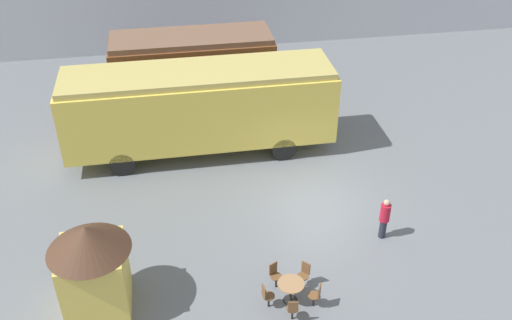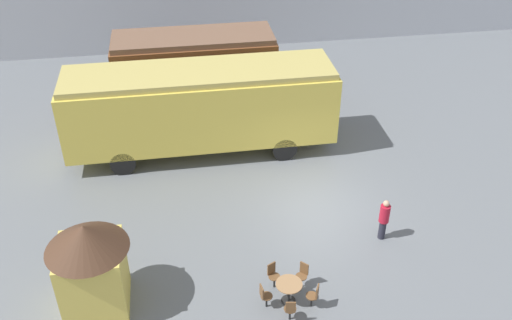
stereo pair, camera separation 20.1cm
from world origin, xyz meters
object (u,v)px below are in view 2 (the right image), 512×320
at_px(passenger_coach_wooden, 195,65).
at_px(passenger_coach_vintage, 201,105).
at_px(visitor_person, 384,218).
at_px(ticket_kiosk, 91,262).
at_px(cafe_table_near, 289,288).
at_px(cafe_chair_0, 303,273).

height_order(passenger_coach_wooden, passenger_coach_vintage, passenger_coach_vintage).
distance_m(passenger_coach_wooden, visitor_person, 11.72).
bearing_deg(ticket_kiosk, passenger_coach_wooden, 72.15).
xyz_separation_m(passenger_coach_wooden, visitor_person, (5.52, -10.25, -1.34)).
xyz_separation_m(cafe_table_near, cafe_chair_0, (0.54, 0.55, -0.04)).
height_order(cafe_table_near, cafe_chair_0, cafe_chair_0).
height_order(cafe_chair_0, ticket_kiosk, ticket_kiosk).
distance_m(cafe_chair_0, visitor_person, 3.62).
bearing_deg(visitor_person, ticket_kiosk, -170.95).
xyz_separation_m(passenger_coach_vintage, ticket_kiosk, (-3.76, -7.99, -0.46)).
xyz_separation_m(passenger_coach_wooden, cafe_chair_0, (2.36, -11.98, -1.68)).
height_order(cafe_chair_0, visitor_person, visitor_person).
distance_m(passenger_coach_vintage, ticket_kiosk, 8.84).
bearing_deg(ticket_kiosk, visitor_person, 9.05).
height_order(passenger_coach_vintage, visitor_person, passenger_coach_vintage).
distance_m(cafe_chair_0, ticket_kiosk, 6.25).
height_order(cafe_table_near, ticket_kiosk, ticket_kiosk).
bearing_deg(passenger_coach_wooden, visitor_person, -61.68).
distance_m(cafe_table_near, cafe_chair_0, 0.77).
bearing_deg(passenger_coach_vintage, passenger_coach_wooden, 89.67).
xyz_separation_m(visitor_person, ticket_kiosk, (-9.30, -1.48, 0.82)).
relative_size(visitor_person, ticket_kiosk, 0.52).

